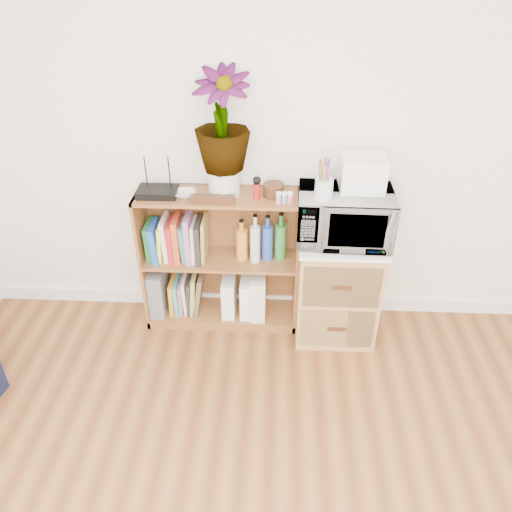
{
  "coord_description": "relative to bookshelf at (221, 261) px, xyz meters",
  "views": [
    {
      "loc": [
        0.01,
        -0.56,
        2.28
      ],
      "look_at": [
        -0.11,
        1.95,
        0.62
      ],
      "focal_mm": 35.0,
      "sensor_mm": 36.0,
      "label": 1
    }
  ],
  "objects": [
    {
      "name": "liquor_bottles",
      "position": [
        0.3,
        0.0,
        0.18
      ],
      "size": [
        0.4,
        0.07,
        0.32
      ],
      "color": "orange",
      "rests_on": "bookshelf"
    },
    {
      "name": "skirting_board",
      "position": [
        0.35,
        0.14,
        -0.42
      ],
      "size": [
        4.0,
        0.02,
        0.1
      ],
      "primitive_type": "cube",
      "color": "white",
      "rests_on": "ground"
    },
    {
      "name": "kokeshi_doll",
      "position": [
        0.24,
        -0.04,
        0.52
      ],
      "size": [
        0.04,
        0.04,
        0.1
      ],
      "primitive_type": "cylinder",
      "color": "maroon",
      "rests_on": "bookshelf"
    },
    {
      "name": "magazine_holder_left",
      "position": [
        0.05,
        -0.01,
        -0.27
      ],
      "size": [
        0.09,
        0.22,
        0.27
      ],
      "primitive_type": "cube",
      "color": "white",
      "rests_on": "bookshelf"
    },
    {
      "name": "pen_cup",
      "position": [
        0.61,
        -0.15,
        0.6
      ],
      "size": [
        0.1,
        0.1,
        0.11
      ],
      "primitive_type": "cylinder",
      "color": "silver",
      "rests_on": "microwave"
    },
    {
      "name": "white_bowl",
      "position": [
        -0.19,
        -0.03,
        0.49
      ],
      "size": [
        0.13,
        0.13,
        0.03
      ],
      "primitive_type": "imported",
      "color": "silver",
      "rests_on": "bookshelf"
    },
    {
      "name": "wicker_unit",
      "position": [
        0.75,
        -0.08,
        -0.12
      ],
      "size": [
        0.5,
        0.45,
        0.7
      ],
      "primitive_type": "cube",
      "color": "#9E7542",
      "rests_on": "ground"
    },
    {
      "name": "bookshelf",
      "position": [
        0.0,
        0.0,
        0.0
      ],
      "size": [
        1.0,
        0.3,
        0.95
      ],
      "primitive_type": "cube",
      "color": "brown",
      "rests_on": "ground"
    },
    {
      "name": "file_box",
      "position": [
        -0.43,
        0.0,
        -0.24
      ],
      "size": [
        0.1,
        0.26,
        0.33
      ],
      "primitive_type": "cube",
      "color": "slate",
      "rests_on": "bookshelf"
    },
    {
      "name": "potted_plant",
      "position": [
        0.04,
        0.02,
        0.92
      ],
      "size": [
        0.32,
        0.32,
        0.57
      ],
      "primitive_type": "imported",
      "color": "#3A6E2C",
      "rests_on": "plant_pot"
    },
    {
      "name": "router",
      "position": [
        -0.35,
        -0.02,
        0.5
      ],
      "size": [
        0.23,
        0.16,
        0.04
      ],
      "primitive_type": "cube",
      "color": "black",
      "rests_on": "bookshelf"
    },
    {
      "name": "wooden_bowl",
      "position": [
        0.33,
        0.01,
        0.51
      ],
      "size": [
        0.13,
        0.13,
        0.07
      ],
      "primitive_type": "cylinder",
      "color": "#341F0E",
      "rests_on": "bookshelf"
    },
    {
      "name": "lower_books",
      "position": [
        -0.24,
        -0.0,
        -0.27
      ],
      "size": [
        0.23,
        0.19,
        0.29
      ],
      "color": "#BB8521",
      "rests_on": "bookshelf"
    },
    {
      "name": "trinket_box",
      "position": [
        -0.02,
        -0.1,
        0.5
      ],
      "size": [
        0.25,
        0.06,
        0.04
      ],
      "primitive_type": "cube",
      "color": "#3C2210",
      "rests_on": "bookshelf"
    },
    {
      "name": "magazine_holder_mid",
      "position": [
        0.17,
        -0.01,
        -0.27
      ],
      "size": [
        0.09,
        0.22,
        0.27
      ],
      "primitive_type": "cube",
      "color": "white",
      "rests_on": "bookshelf"
    },
    {
      "name": "plant_pot",
      "position": [
        0.04,
        0.02,
        0.55
      ],
      "size": [
        0.19,
        0.19,
        0.16
      ],
      "primitive_type": "cylinder",
      "color": "silver",
      "rests_on": "bookshelf"
    },
    {
      "name": "microwave",
      "position": [
        0.75,
        -0.08,
        0.4
      ],
      "size": [
        0.55,
        0.38,
        0.3
      ],
      "primitive_type": "imported",
      "rotation": [
        0.0,
        0.0,
        -0.02
      ],
      "color": "silver",
      "rests_on": "wicker_unit"
    },
    {
      "name": "paint_jars",
      "position": [
        0.4,
        -0.09,
        0.5
      ],
      "size": [
        0.1,
        0.04,
        0.05
      ],
      "primitive_type": "cube",
      "color": "#CD7280",
      "rests_on": "bookshelf"
    },
    {
      "name": "magazine_holder_right",
      "position": [
        0.25,
        -0.01,
        -0.25
      ],
      "size": [
        0.1,
        0.25,
        0.31
      ],
      "primitive_type": "cube",
      "color": "silver",
      "rests_on": "bookshelf"
    },
    {
      "name": "cookbooks",
      "position": [
        -0.27,
        0.0,
        0.16
      ],
      "size": [
        0.38,
        0.2,
        0.31
      ],
      "color": "#1B652F",
      "rests_on": "bookshelf"
    },
    {
      "name": "small_appliance",
      "position": [
        0.83,
        -0.02,
        0.65
      ],
      "size": [
        0.25,
        0.21,
        0.2
      ],
      "primitive_type": "cube",
      "color": "white",
      "rests_on": "microwave"
    }
  ]
}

